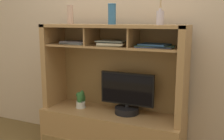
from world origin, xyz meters
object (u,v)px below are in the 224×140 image
at_px(tv_monitor, 127,97).
at_px(diffuser_bottle, 160,17).
at_px(accent_vase, 112,14).
at_px(magazine_stack_centre, 76,42).
at_px(magazine_stack_right, 154,46).
at_px(media_console, 112,117).
at_px(ceramic_vase, 70,15).
at_px(magazine_stack_left, 112,43).
at_px(potted_orchid, 81,99).

xyz_separation_m(tv_monitor, diffuser_bottle, (0.32, -0.03, 0.78)).
relative_size(diffuser_bottle, accent_vase, 1.35).
relative_size(magazine_stack_centre, accent_vase, 1.65).
height_order(magazine_stack_centre, diffuser_bottle, diffuser_bottle).
bearing_deg(magazine_stack_right, media_console, 178.14).
bearing_deg(diffuser_bottle, media_console, 177.50).
bearing_deg(accent_vase, tv_monitor, 6.19).
distance_m(tv_monitor, ceramic_vase, 1.03).
relative_size(magazine_stack_left, magazine_stack_right, 0.73).
bearing_deg(ceramic_vase, magazine_stack_centre, 10.66).
bearing_deg(accent_vase, magazine_stack_right, -0.36).
bearing_deg(magazine_stack_centre, diffuser_bottle, -1.68).
distance_m(magazine_stack_right, accent_vase, 0.51).
relative_size(media_console, magazine_stack_centre, 4.47).
distance_m(media_console, ceramic_vase, 1.14).
height_order(potted_orchid, magazine_stack_right, magazine_stack_right).
xyz_separation_m(potted_orchid, accent_vase, (0.36, 0.02, 0.89)).
bearing_deg(potted_orchid, magazine_stack_right, 0.91).
distance_m(magazine_stack_left, magazine_stack_right, 0.40).
relative_size(media_console, magazine_stack_left, 5.24).
bearing_deg(media_console, magazine_stack_centre, 179.26).
bearing_deg(potted_orchid, accent_vase, 2.43).
bearing_deg(ceramic_vase, magazine_stack_right, -0.52).
height_order(media_console, tv_monitor, media_console).
relative_size(diffuser_bottle, ceramic_vase, 1.38).
distance_m(media_console, magazine_stack_left, 0.77).
bearing_deg(magazine_stack_left, potted_orchid, 174.36).
relative_size(magazine_stack_centre, diffuser_bottle, 1.23).
distance_m(media_console, diffuser_bottle, 1.11).
bearing_deg(magazine_stack_centre, tv_monitor, 0.04).
height_order(magazine_stack_left, magazine_stack_right, magazine_stack_left).
height_order(magazine_stack_right, diffuser_bottle, diffuser_bottle).
relative_size(magazine_stack_left, accent_vase, 1.41).
distance_m(tv_monitor, potted_orchid, 0.52).
xyz_separation_m(ceramic_vase, accent_vase, (0.47, -0.01, 0.00)).
bearing_deg(magazine_stack_left, magazine_stack_right, 7.13).
relative_size(potted_orchid, diffuser_bottle, 0.73).
bearing_deg(tv_monitor, potted_orchid, -176.42).
xyz_separation_m(media_console, magazine_stack_centre, (-0.41, 0.01, 0.76)).
bearing_deg(media_console, tv_monitor, 2.12).
distance_m(media_console, accent_vase, 1.04).
xyz_separation_m(magazine_stack_centre, diffuser_bottle, (0.89, -0.03, 0.25)).
relative_size(potted_orchid, magazine_stack_left, 0.70).
distance_m(tv_monitor, diffuser_bottle, 0.84).
bearing_deg(media_console, magazine_stack_left, -68.39).
bearing_deg(magazine_stack_left, diffuser_bottle, 5.55).
relative_size(potted_orchid, magazine_stack_right, 0.51).
bearing_deg(potted_orchid, magazine_stack_left, -5.64).
bearing_deg(magazine_stack_right, accent_vase, 179.64).
height_order(potted_orchid, magazine_stack_left, magazine_stack_left).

